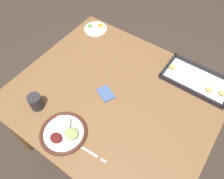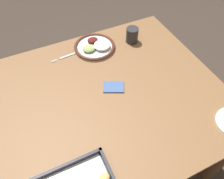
# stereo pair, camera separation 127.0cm
# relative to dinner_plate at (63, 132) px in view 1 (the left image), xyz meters

# --- Properties ---
(ground_plane) EXTENTS (8.00, 8.00, 0.00)m
(ground_plane) POSITION_rel_dinner_plate_xyz_m (0.08, 0.36, -0.73)
(ground_plane) COLOR #382D26
(dining_table) EXTENTS (1.20, 1.03, 0.71)m
(dining_table) POSITION_rel_dinner_plate_xyz_m (0.08, 0.36, -0.10)
(dining_table) COLOR brown
(dining_table) RESTS_ON ground_plane
(dinner_plate) EXTENTS (0.25, 0.25, 0.05)m
(dinner_plate) POSITION_rel_dinner_plate_xyz_m (0.00, 0.00, 0.00)
(dinner_plate) COLOR silver
(dinner_plate) RESTS_ON dining_table
(fork) EXTENTS (0.20, 0.03, 0.00)m
(fork) POSITION_rel_dinner_plate_xyz_m (0.17, -0.00, -0.01)
(fork) COLOR #B2B2B7
(fork) RESTS_ON dining_table
(saucer_plate) EXTENTS (0.17, 0.17, 0.04)m
(saucer_plate) POSITION_rel_dinner_plate_xyz_m (-0.38, 0.77, -0.00)
(saucer_plate) COLOR white
(saucer_plate) RESTS_ON dining_table
(baking_tray) EXTENTS (0.42, 0.23, 0.03)m
(baking_tray) POSITION_rel_dinner_plate_xyz_m (0.44, 0.74, -0.00)
(baking_tray) COLOR black
(baking_tray) RESTS_ON dining_table
(drinking_cup) EXTENTS (0.07, 0.07, 0.10)m
(drinking_cup) POSITION_rel_dinner_plate_xyz_m (-0.24, 0.04, 0.03)
(drinking_cup) COLOR #28282D
(drinking_cup) RESTS_ON dining_table
(napkin) EXTENTS (0.13, 0.11, 0.01)m
(napkin) POSITION_rel_dinner_plate_xyz_m (0.03, 0.33, -0.01)
(napkin) COLOR #3F598C
(napkin) RESTS_ON dining_table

